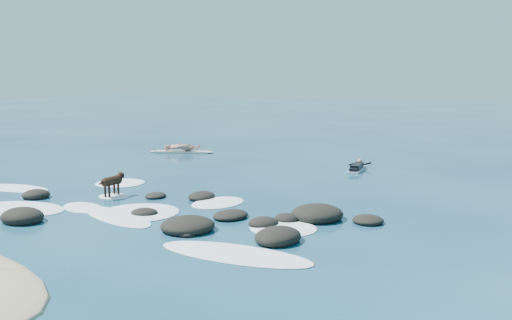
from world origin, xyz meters
The scene contains 6 objects.
ground centered at (0.00, 0.00, 0.00)m, with size 160.00×160.00×0.00m, color #0A2642.
reef_rocks centered at (1.56, -1.63, 0.10)m, with size 15.02×7.40×0.53m.
breaking_foam centered at (0.03, -1.52, 0.01)m, with size 14.02×6.81×0.12m.
standing_surfer_rig centered at (-6.20, 9.52, 0.76)m, with size 3.21×1.67×1.92m.
paddling_surfer_rig centered at (3.54, 8.88, 0.13)m, with size 1.03×2.22×0.38m.
dog centered at (-1.36, -0.25, 0.53)m, with size 0.38×1.27×0.80m.
Camera 1 is at (11.92, -13.50, 3.87)m, focal length 40.00 mm.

